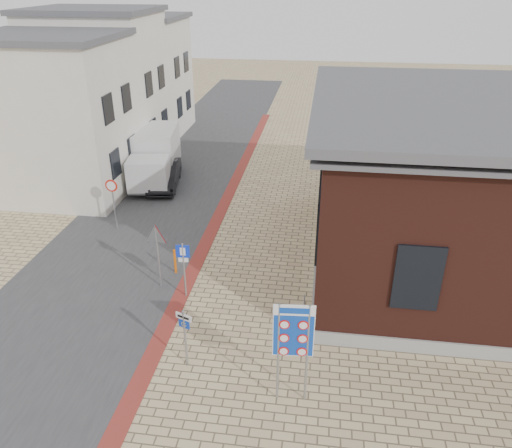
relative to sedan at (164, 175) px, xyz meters
The scene contains 16 objects.
ground 14.57m from the sedan, 66.44° to the right, with size 120.00×120.00×0.00m, color tan.
road_strip 1.83m from the sedan, 79.23° to the left, with size 7.00×60.00×0.02m, color #38383A.
curb_strip 5.12m from the sedan, 41.18° to the right, with size 0.60×40.00×0.02m, color maroon.
brick_building 16.35m from the sedan, 23.18° to the right, with size 13.00×13.00×6.80m.
townhouse_near 6.37m from the sedan, 165.51° to the right, with size 7.40×6.40×8.30m.
townhouse_mid 7.97m from the sedan, 138.00° to the left, with size 7.40×6.40×9.10m.
townhouse_far 12.35m from the sedan, 115.90° to the left, with size 7.40×6.40×8.30m.
bike_rack 14.00m from the sedan, 52.76° to the right, with size 0.08×1.80×0.60m.
sedan is the anchor object (origin of this frame).
box_truck 1.31m from the sedan, 132.63° to the left, with size 2.99×5.80×2.89m.
border_sign 17.09m from the sedan, 60.73° to the right, with size 1.11×0.14×3.26m.
essen_sign 14.79m from the sedan, 70.16° to the right, with size 0.53×0.23×2.03m.
parking_sign 11.13m from the sedan, 68.78° to the right, with size 0.50×0.07×2.26m.
yield_sign 10.33m from the sedan, 73.68° to the right, with size 0.92×0.22×2.61m.
speed_sign 5.54m from the sedan, 97.21° to the right, with size 0.59×0.07×2.51m.
bollard 9.38m from the sedan, 70.18° to the right, with size 0.10×0.10×1.08m, color orange.
Camera 1 is at (2.97, -12.05, 10.91)m, focal length 35.00 mm.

